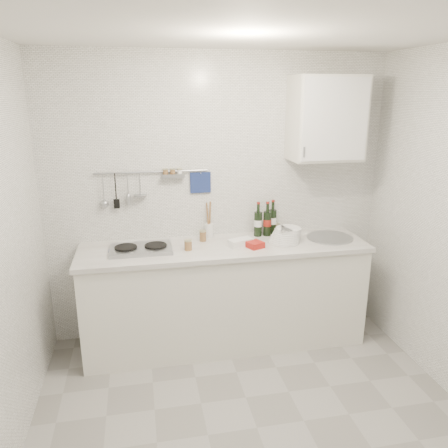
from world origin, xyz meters
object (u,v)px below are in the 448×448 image
Objects in this scene: wall_cabinet at (327,119)px; plate_stack_hob at (130,249)px; wine_bottles at (266,218)px; utensil_crock at (209,229)px; plate_stack_sink at (286,235)px.

wall_cabinet is 1.97m from plate_stack_hob.
wine_bottles is 0.94× the size of utensil_crock.
wall_cabinet reaches higher than utensil_crock.
wall_cabinet is 2.04× the size of plate_stack_hob.
plate_stack_sink is 0.27m from wine_bottles.
plate_stack_hob is at bearing -176.98° from wall_cabinet.
plate_stack_hob is at bearing -163.03° from utensil_crock.
plate_stack_hob is 1.11× the size of wine_bottles.
wall_cabinet is at bearing 20.19° from plate_stack_sink.
plate_stack_sink reaches higher than plate_stack_hob.
plate_stack_hob is 0.73m from utensil_crock.
utensil_crock is (0.69, 0.21, 0.06)m from plate_stack_hob.
utensil_crock reaches higher than plate_stack_sink.
wine_bottles reaches higher than plate_stack_hob.
plate_stack_hob is 1.04× the size of utensil_crock.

